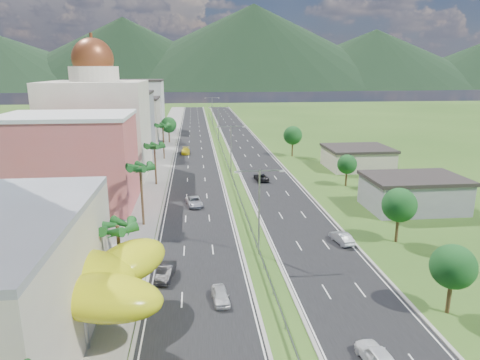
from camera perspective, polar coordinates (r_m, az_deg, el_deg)
name	(u,v)px	position (r m, az deg, el deg)	size (l,w,h in m)	color
ground	(273,295)	(45.79, 4.41, -15.03)	(500.00, 500.00, 0.00)	#2D5119
road_left	(195,145)	(131.02, -6.00, 4.67)	(11.00, 260.00, 0.04)	black
road_right	(244,144)	(131.88, 0.55, 4.82)	(11.00, 260.00, 0.04)	black
sidewalk_left	(164,145)	(131.35, -10.16, 4.57)	(7.00, 260.00, 0.12)	gray
median_guardrail	(224,154)	(113.46, -2.17, 3.49)	(0.10, 216.06, 0.76)	gray
streetlight_median_b	(259,203)	(52.12, 2.57, -3.10)	(6.04, 0.25, 11.00)	gray
streetlight_median_c	(231,146)	(90.78, -1.22, 4.60)	(6.04, 0.25, 11.00)	gray
streetlight_median_d	(219,121)	(135.20, -2.88, 7.93)	(6.04, 0.25, 11.00)	gray
streetlight_median_e	(212,108)	(179.91, -3.73, 9.60)	(6.04, 0.25, 11.00)	gray
lime_canopy	(54,279)	(41.16, -23.51, -12.06)	(18.00, 15.00, 7.40)	#C8CB13
pink_shophouse	(70,164)	(75.45, -21.68, 2.05)	(20.00, 15.00, 15.00)	#D25B56
domed_building	(98,123)	(96.89, -18.38, 7.26)	(20.00, 20.00, 28.70)	beige
midrise_grey	(123,124)	(121.50, -15.39, 7.25)	(16.00, 15.00, 16.00)	gray
midrise_beige	(134,120)	(143.28, -13.99, 7.80)	(16.00, 15.00, 13.00)	#BAAA99
midrise_white	(141,106)	(165.75, -13.01, 9.61)	(16.00, 15.00, 18.00)	silver
shed_near	(413,194)	(76.01, 22.09, -1.80)	(15.00, 10.00, 5.00)	gray
shed_far	(357,159)	(103.33, 15.37, 2.75)	(14.00, 12.00, 4.40)	#BAAA99
palm_tree_b	(118,230)	(44.62, -16.00, -6.38)	(3.60, 3.60, 8.10)	#47301C
palm_tree_c	(140,170)	(63.16, -13.14, 1.34)	(3.60, 3.60, 9.60)	#47301C
palm_tree_d	(154,148)	(85.76, -11.34, 4.26)	(3.60, 3.60, 8.60)	#47301C
palm_tree_e	(163,127)	(110.27, -10.25, 6.99)	(3.60, 3.60, 9.40)	#47301C
leafy_tree_lfar	(169,125)	(135.36, -9.49, 7.26)	(4.90, 4.90, 8.05)	#47301C
leafy_tree_ra	(453,267)	(45.14, 26.55, -10.32)	(4.20, 4.20, 6.90)	#47301C
leafy_tree_rb	(399,205)	(60.17, 20.47, -3.17)	(4.55, 4.55, 7.47)	#47301C
leafy_tree_rc	(347,164)	(86.37, 14.09, 2.03)	(3.85, 3.85, 6.33)	#47301C
leafy_tree_rd	(293,135)	(113.31, 7.05, 5.92)	(4.90, 4.90, 8.05)	#47301C
mountain_ridge	(253,89)	(494.21, 1.78, 12.08)	(860.00, 140.00, 90.00)	black
car_white_near_left	(221,295)	(44.21, -2.62, -15.12)	(1.57, 3.90, 1.33)	silver
car_dark_left	(166,272)	(49.13, -9.90, -11.98)	(1.60, 4.60, 1.51)	black
car_silver_mid_left	(194,202)	(72.86, -6.13, -2.88)	(2.40, 5.21, 1.45)	#A6A8AE
car_yellow_far_left	(186,151)	(117.38, -7.27, 3.86)	(2.19, 5.39, 1.56)	gold
car_white_near_right	(378,357)	(37.66, 17.88, -21.52)	(1.93, 4.80, 1.64)	white
car_silver_right	(342,238)	(59.08, 13.40, -7.48)	(1.54, 4.42, 1.46)	#96999D
car_dark_far_right	(261,177)	(88.79, 2.84, 0.39)	(2.35, 5.10, 1.42)	black
motorcycle	(159,253)	(54.26, -10.69, -9.58)	(0.53, 1.74, 1.11)	black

